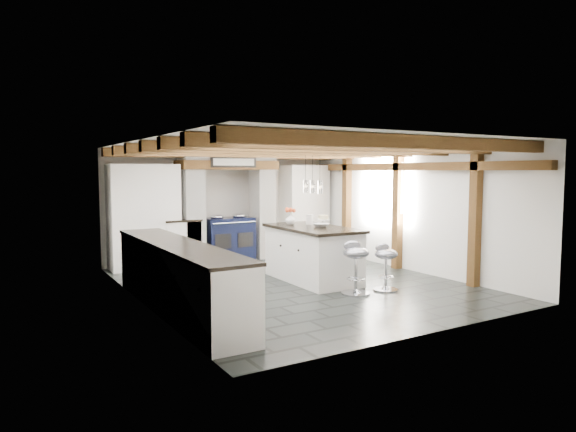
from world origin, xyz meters
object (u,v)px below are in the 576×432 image
kitchen_island (312,253)px  bar_stool_near (386,262)px  range_cooker (228,238)px  bar_stool_far (356,261)px

kitchen_island → bar_stool_near: 1.33m
range_cooker → kitchen_island: size_ratio=0.53×
bar_stool_near → bar_stool_far: 0.56m
range_cooker → kitchen_island: bearing=-81.1°
kitchen_island → bar_stool_far: (0.02, -1.15, 0.03)m
kitchen_island → bar_stool_near: bearing=-63.0°
range_cooker → bar_stool_near: size_ratio=1.36×
bar_stool_far → range_cooker: bearing=115.2°
range_cooker → bar_stool_near: (0.99, -3.78, -0.01)m
bar_stool_near → kitchen_island: bearing=125.1°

